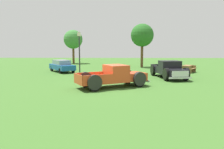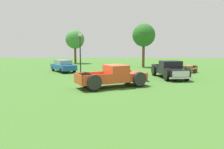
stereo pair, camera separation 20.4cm
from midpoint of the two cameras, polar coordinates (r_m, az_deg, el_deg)
The scene contains 9 objects.
ground_plane at distance 15.74m, azimuth -1.90°, elevation -3.24°, with size 80.00×80.00×0.00m, color #3D6B28.
pickup_truck_foreground at distance 15.76m, azimuth 0.84°, elevation -0.47°, with size 5.37×3.98×1.57m.
pickup_truck_behind_left at distance 20.50m, azimuth 14.37°, elevation 1.12°, with size 2.69×5.41×1.59m.
sedan_distant_a at distance 25.58m, azimuth -13.00°, elevation 2.22°, with size 3.65×4.22×1.34m.
lamp_post_near at distance 21.18m, azimuth -8.65°, elevation 5.44°, with size 0.36×0.36×4.25m.
picnic_table at distance 25.83m, azimuth 18.58°, elevation 1.61°, with size 2.25×2.32×0.78m.
trash_can at distance 29.67m, azimuth -14.72°, elevation 2.41°, with size 0.59×0.59×0.95m.
oak_tree_east at distance 31.10m, azimuth 7.60°, elevation 9.93°, with size 3.14×3.14×5.95m.
oak_tree_west at distance 38.00m, azimuth -10.12°, elevation 8.85°, with size 3.13×3.13×5.59m.
Camera 1 is at (0.76, -15.46, 2.87)m, focal length 35.53 mm.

